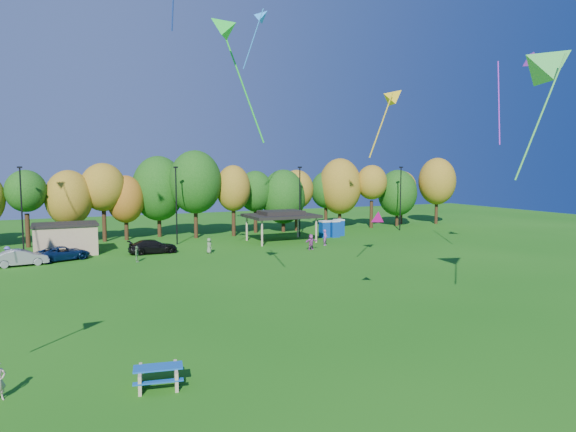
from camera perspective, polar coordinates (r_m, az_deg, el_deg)
name	(u,v)px	position (r m, az deg, el deg)	size (l,w,h in m)	color
ground	(333,368)	(24.15, 5.07, -16.47)	(160.00, 160.00, 0.00)	#19600F
tree_line	(142,192)	(65.76, -15.95, 2.54)	(93.57, 10.55, 11.15)	black
lamp_posts	(176,203)	(60.98, -12.30, 1.46)	(64.50, 0.25, 9.09)	black
utility_building	(66,239)	(57.86, -23.48, -2.32)	(6.30, 4.30, 3.25)	tan
pavilion	(281,215)	(62.04, -0.78, 0.10)	(8.20, 6.20, 3.77)	tan
porta_potties	(333,228)	(66.77, 4.98, -1.38)	(3.75, 2.17, 2.18)	#0B3895
picnic_table	(158,375)	(22.70, -14.22, -16.73)	(2.24, 1.96, 0.85)	tan
car_b	(21,258)	(53.05, -27.53, -4.12)	(1.60, 4.59, 1.51)	gray
car_c	(63,253)	(54.43, -23.71, -3.80)	(2.29, 4.97, 1.38)	#0C214A
car_d	(153,247)	(55.60, -14.78, -3.30)	(2.04, 5.01, 1.45)	black
far_person_1	(209,246)	(54.37, -8.77, -3.29)	(0.79, 0.51, 1.61)	#678057
far_person_2	(137,254)	(50.92, -16.46, -4.07)	(0.92, 0.38, 1.56)	#5C8D56
far_person_3	(325,237)	(59.40, 4.15, -2.39)	(0.67, 0.44, 1.84)	#A04DA5
far_person_4	(311,242)	(56.06, 2.57, -2.90)	(1.62, 0.52, 1.75)	#A84698
far_person_5	(7,255)	(54.67, -28.72, -3.83)	(1.07, 0.62, 1.66)	#4F52AD
kite_3	(220,27)	(30.79, -7.55, 20.10)	(4.07, 2.86, 7.41)	green
kite_6	(555,62)	(32.79, 27.50, 14.93)	(5.10, 3.59, 8.13)	green
kite_7	(395,96)	(39.76, 11.81, 12.91)	(3.43, 1.79, 5.57)	gold
kite_9	(378,215)	(33.07, 9.95, 0.07)	(1.41, 1.53, 1.25)	#F20D9F
kite_11	(263,16)	(55.08, -2.84, 21.33)	(3.51, 2.84, 6.47)	#2892FF
kite_13	(530,58)	(49.94, 25.33, 15.54)	(3.75, 4.37, 8.48)	#B82BE7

